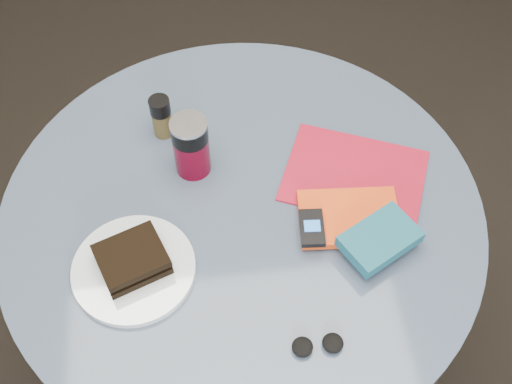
{
  "coord_description": "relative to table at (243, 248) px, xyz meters",
  "views": [
    {
      "loc": [
        -0.06,
        -0.74,
        1.85
      ],
      "look_at": [
        0.03,
        0.0,
        0.8
      ],
      "focal_mm": 45.0,
      "sensor_mm": 36.0,
      "label": 1
    }
  ],
  "objects": [
    {
      "name": "ground",
      "position": [
        0.0,
        0.0,
        -0.59
      ],
      "size": [
        4.0,
        4.0,
        0.0
      ],
      "primitive_type": "plane",
      "color": "black",
      "rests_on": "ground"
    },
    {
      "name": "table",
      "position": [
        0.0,
        0.0,
        0.0
      ],
      "size": [
        1.0,
        1.0,
        0.75
      ],
      "color": "black",
      "rests_on": "ground"
    },
    {
      "name": "plate",
      "position": [
        -0.22,
        -0.12,
        0.17
      ],
      "size": [
        0.24,
        0.24,
        0.02
      ],
      "primitive_type": "cylinder",
      "rotation": [
        0.0,
        0.0,
        -0.01
      ],
      "color": "white",
      "rests_on": "table"
    },
    {
      "name": "sandwich",
      "position": [
        -0.22,
        -0.12,
        0.2
      ],
      "size": [
        0.15,
        0.14,
        0.04
      ],
      "color": "black",
      "rests_on": "plate"
    },
    {
      "name": "soda_can",
      "position": [
        -0.09,
        0.12,
        0.24
      ],
      "size": [
        0.09,
        0.09,
        0.14
      ],
      "color": "#5F0419",
      "rests_on": "table"
    },
    {
      "name": "pepper_grinder",
      "position": [
        -0.15,
        0.22,
        0.22
      ],
      "size": [
        0.05,
        0.05,
        0.1
      ],
      "color": "#433B1C",
      "rests_on": "table"
    },
    {
      "name": "magazine",
      "position": [
        0.25,
        0.05,
        0.17
      ],
      "size": [
        0.35,
        0.32,
        0.01
      ],
      "primitive_type": "cube",
      "rotation": [
        0.0,
        0.0,
        -0.41
      ],
      "color": "maroon",
      "rests_on": "table"
    },
    {
      "name": "red_book",
      "position": [
        0.21,
        -0.06,
        0.18
      ],
      "size": [
        0.21,
        0.15,
        0.02
      ],
      "primitive_type": "cube",
      "rotation": [
        0.0,
        0.0,
        -0.08
      ],
      "color": "red",
      "rests_on": "magazine"
    },
    {
      "name": "novel",
      "position": [
        0.25,
        -0.13,
        0.2
      ],
      "size": [
        0.17,
        0.15,
        0.03
      ],
      "primitive_type": "cube",
      "rotation": [
        0.0,
        0.0,
        0.49
      ],
      "color": "navy",
      "rests_on": "red_book"
    },
    {
      "name": "mp3_player",
      "position": [
        0.13,
        -0.08,
        0.19
      ],
      "size": [
        0.05,
        0.09,
        0.01
      ],
      "color": "black",
      "rests_on": "red_book"
    },
    {
      "name": "headphones",
      "position": [
        0.1,
        -0.32,
        0.17
      ],
      "size": [
        0.09,
        0.04,
        0.02
      ],
      "color": "black",
      "rests_on": "table"
    }
  ]
}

